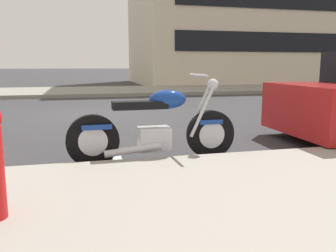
# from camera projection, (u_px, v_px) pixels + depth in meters

# --- Properties ---
(ground_plane) EXTENTS (260.00, 260.00, 0.00)m
(ground_plane) POSITION_uv_depth(u_px,v_px,m) (99.00, 114.00, 8.96)
(ground_plane) COLOR #333335
(sidewalk_far_curb) EXTENTS (120.00, 5.00, 0.14)m
(sidewalk_far_curb) POSITION_uv_depth(u_px,v_px,m) (321.00, 87.00, 18.87)
(sidewalk_far_curb) COLOR gray
(sidewalk_far_curb) RESTS_ON ground
(parking_stall_stripe) EXTENTS (0.12, 2.20, 0.01)m
(parking_stall_stripe) POSITION_uv_depth(u_px,v_px,m) (116.00, 156.00, 4.85)
(parking_stall_stripe) COLOR silver
(parking_stall_stripe) RESTS_ON ground
(parked_motorcycle) EXTENTS (2.18, 0.62, 1.12)m
(parked_motorcycle) POSITION_uv_depth(u_px,v_px,m) (156.00, 129.00, 4.50)
(parked_motorcycle) COLOR black
(parked_motorcycle) RESTS_ON ground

